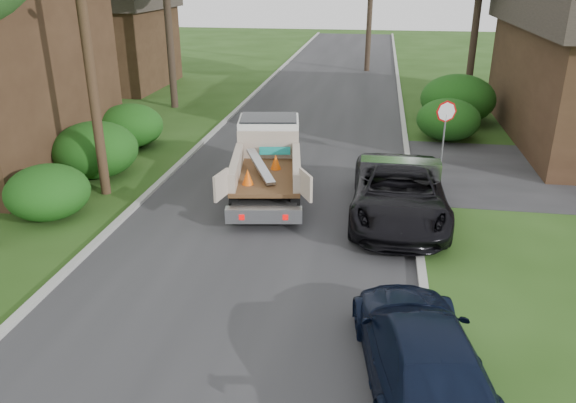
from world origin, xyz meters
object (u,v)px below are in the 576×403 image
at_px(house_left_far, 103,34).
at_px(black_pickup, 399,192).
at_px(utility_pole, 84,23).
at_px(flatbed_truck, 268,154).
at_px(navy_suv, 420,350).
at_px(stop_sign, 445,121).

relative_size(house_left_far, black_pickup, 1.34).
height_order(utility_pole, house_left_far, utility_pole).
height_order(flatbed_truck, black_pickup, flatbed_truck).
bearing_deg(flatbed_truck, utility_pole, -173.36).
bearing_deg(flatbed_truck, black_pickup, -33.28).
bearing_deg(navy_suv, utility_pole, -48.40).
bearing_deg(house_left_far, black_pickup, -45.66).
relative_size(stop_sign, utility_pole, 0.25).
bearing_deg(black_pickup, navy_suv, -88.31).
distance_m(utility_pole, black_pickup, 10.10).
distance_m(house_left_far, black_pickup, 24.57).
xyz_separation_m(house_left_far, black_pickup, (17.10, -17.50, -2.26)).
bearing_deg(stop_sign, black_pickup, -109.57).
distance_m(house_left_far, flatbed_truck, 20.42).
distance_m(utility_pole, house_left_far, 18.93).
relative_size(flatbed_truck, black_pickup, 1.02).
height_order(utility_pole, black_pickup, utility_pole).
bearing_deg(stop_sign, navy_suv, -96.94).
xyz_separation_m(stop_sign, utility_pole, (-10.68, -4.02, 3.40)).
xyz_separation_m(stop_sign, black_pickup, (-1.60, -4.50, -0.99)).
distance_m(stop_sign, utility_pole, 11.91).
relative_size(flatbed_truck, navy_suv, 1.25).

